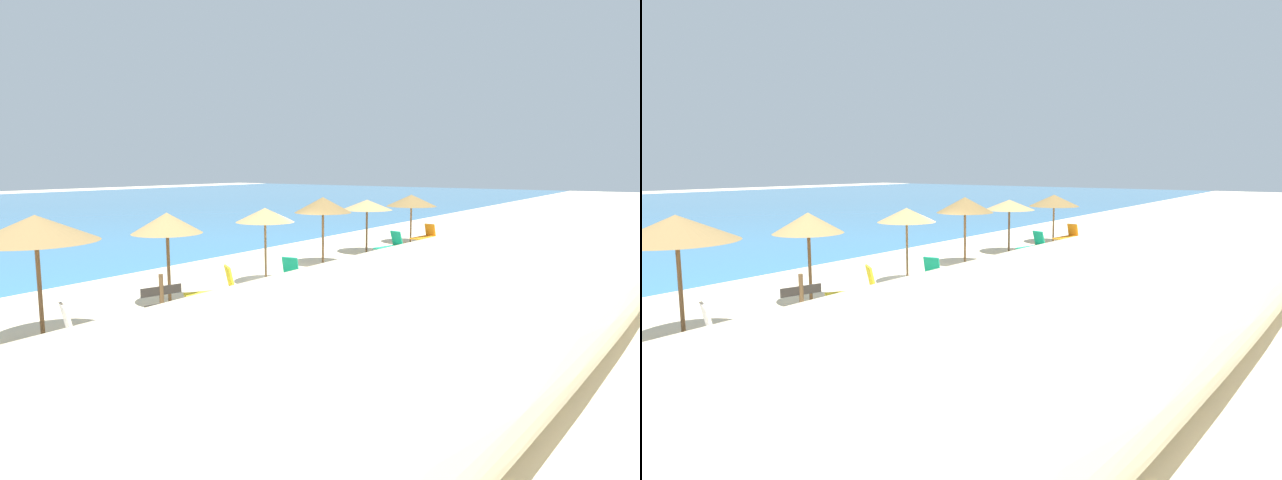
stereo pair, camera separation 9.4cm
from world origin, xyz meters
TOP-DOWN VIEW (x-y plane):
  - ground_plane at (0.00, 0.00)m, footprint 160.00×160.00m
  - dune_ridge at (-3.88, -8.24)m, footprint 50.85×7.75m
  - beach_umbrella_0 at (-9.14, 0.46)m, footprint 2.68×2.68m
  - beach_umbrella_1 at (-5.25, 0.87)m, footprint 2.00×2.00m
  - beach_umbrella_2 at (-1.57, 0.40)m, footprint 1.97×1.97m
  - beach_umbrella_3 at (2.52, 0.90)m, footprint 2.30×2.30m
  - beach_umbrella_4 at (6.12, 0.96)m, footprint 2.32×2.32m
  - beach_umbrella_5 at (10.30, 0.75)m, footprint 2.59×2.59m
  - lounge_chair_0 at (6.49, -0.08)m, footprint 1.51×0.89m
  - lounge_chair_1 at (10.46, 0.02)m, footprint 1.66×0.77m
  - lounge_chair_2 at (-9.49, -0.42)m, footprint 1.53×1.06m
  - lounge_chair_3 at (-4.29, -0.02)m, footprint 1.55×1.29m
  - lounge_chair_4 at (-1.98, -0.68)m, footprint 1.61×0.79m
  - wooden_signpost at (-8.36, -2.77)m, footprint 0.82×0.27m

SIDE VIEW (x-z plane):
  - ground_plane at x=0.00m, z-range 0.00..0.00m
  - lounge_chair_2 at x=-9.49m, z-range -0.13..0.95m
  - lounge_chair_3 at x=-4.29m, z-range -0.12..0.96m
  - lounge_chair_1 at x=10.46m, z-range -0.07..0.95m
  - lounge_chair_0 at x=6.49m, z-range -0.08..0.97m
  - lounge_chair_4 at x=-1.98m, z-range -0.07..0.98m
  - wooden_signpost at x=-8.36m, z-range 0.18..2.05m
  - dune_ridge at x=-3.88m, z-range 0.00..2.75m
  - beach_umbrella_5 at x=10.30m, z-range 0.96..3.50m
  - beach_umbrella_4 at x=6.12m, z-range 1.00..3.48m
  - beach_umbrella_2 at x=-1.57m, z-range 1.06..3.68m
  - beach_umbrella_1 at x=-5.25m, z-range 1.04..3.74m
  - beach_umbrella_3 at x=2.52m, z-range 1.07..3.84m
  - beach_umbrella_0 at x=-9.14m, z-range 1.17..4.11m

